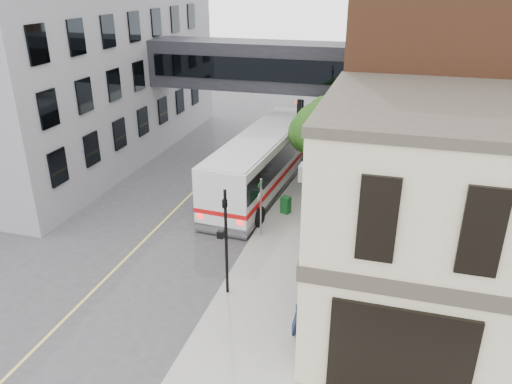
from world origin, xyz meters
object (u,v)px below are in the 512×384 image
Objects in this scene: pedestrian_b at (317,203)px; sandwich_board at (298,320)px; newspaper_box at (286,205)px; bus at (263,160)px; pedestrian_a at (317,205)px; pedestrian_c at (330,170)px.

pedestrian_b reaches higher than sandwich_board.
newspaper_box is at bearing 93.23° from sandwich_board.
bus is 3.92m from newspaper_box.
bus is at bearing 159.08° from pedestrian_a.
pedestrian_b reaches higher than pedestrian_c.
bus is 6.67× the size of pedestrian_a.
bus is 5.20m from pedestrian_b.
pedestrian_b is (3.84, -3.41, -0.81)m from bus.
sandwich_board is at bearing -69.38° from bus.
pedestrian_c is at bearing 81.58° from sandwich_board.
pedestrian_c is (-0.09, 5.55, -0.21)m from pedestrian_b.
pedestrian_c is at bearing 92.77° from newspaper_box.
pedestrian_c is 14.63m from sandwich_board.
pedestrian_b is 1.28× the size of pedestrian_c.
pedestrian_b is 1.84m from newspaper_box.
sandwich_board is (0.81, -8.75, -0.48)m from pedestrian_a.
pedestrian_a is at bearing -43.71° from bus.
bus is 13.37m from sandwich_board.
newspaper_box is at bearing -111.16° from pedestrian_c.
pedestrian_b is at bearing 8.23° from newspaper_box.
pedestrian_c is at bearing 101.32° from pedestrian_b.
newspaper_box is (-1.74, 0.37, -0.50)m from pedestrian_b.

